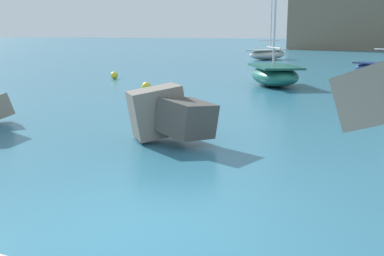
# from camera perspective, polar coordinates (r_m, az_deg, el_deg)

# --- Properties ---
(ground_plane) EXTENTS (400.00, 400.00, 0.00)m
(ground_plane) POSITION_cam_1_polar(r_m,az_deg,el_deg) (6.77, -6.57, -12.00)
(ground_plane) COLOR #2D6B84
(breakwater_jetty) EXTENTS (29.98, 7.82, 2.46)m
(breakwater_jetty) POSITION_cam_1_polar(r_m,az_deg,el_deg) (8.67, -3.00, 0.56)
(breakwater_jetty) COLOR slate
(breakwater_jetty) RESTS_ON ground
(boat_near_centre) EXTENTS (4.10, 4.76, 5.73)m
(boat_near_centre) POSITION_cam_1_polar(r_m,az_deg,el_deg) (24.28, 10.15, 6.49)
(boat_near_centre) COLOR #1E6656
(boat_near_centre) RESTS_ON ground
(boat_mid_left) EXTENTS (3.50, 5.38, 8.24)m
(boat_mid_left) POSITION_cam_1_polar(r_m,az_deg,el_deg) (47.83, 9.33, 9.02)
(boat_mid_left) COLOR beige
(boat_mid_left) RESTS_ON ground
(mooring_buoy_inner) EXTENTS (0.44, 0.44, 0.44)m
(mooring_buoy_inner) POSITION_cam_1_polar(r_m,az_deg,el_deg) (21.81, -5.65, 5.11)
(mooring_buoy_inner) COLOR yellow
(mooring_buoy_inner) RESTS_ON ground
(mooring_buoy_middle) EXTENTS (0.44, 0.44, 0.44)m
(mooring_buoy_middle) POSITION_cam_1_polar(r_m,az_deg,el_deg) (27.87, -9.58, 6.43)
(mooring_buoy_middle) COLOR yellow
(mooring_buoy_middle) RESTS_ON ground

